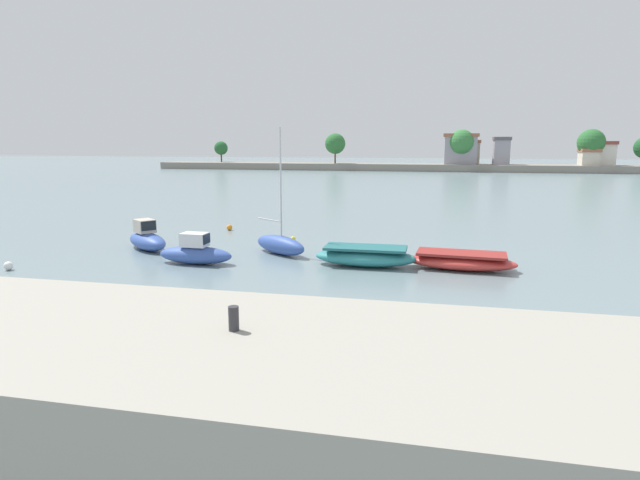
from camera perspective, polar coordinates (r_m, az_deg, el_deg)
The scene contains 14 objects.
ground_plane at distance 16.59m, azimuth 7.61°, elevation -11.94°, with size 400.00×400.00×0.00m, color slate.
seawall_embankment at distance 10.11m, azimuth 4.57°, elevation -18.81°, with size 90.74×5.78×2.75m, color #9E998C.
mooring_bollard at distance 10.34m, azimuth -9.37°, elevation -8.42°, with size 0.20×0.20×0.48m, color #2D2D33.
moored_boat_0 at distance 32.97m, azimuth -18.29°, elevation 0.09°, with size 4.09×3.68×1.79m.
moored_boat_1 at distance 28.41m, azimuth -13.39°, elevation -1.37°, with size 4.06×1.47×1.64m.
moored_boat_2 at distance 30.07m, azimuth -4.36°, elevation -0.45°, with size 3.95×3.24×7.14m.
moored_boat_3 at distance 27.30m, azimuth 4.97°, elevation -1.80°, with size 5.27×2.08×1.02m.
moored_boat_4 at distance 27.43m, azimuth 15.08°, elevation -2.23°, with size 5.61×2.50×0.87m.
mooring_buoy_0 at distance 30.61m, azimuth -30.78°, elevation -2.44°, with size 0.44×0.44×0.44m, color white.
mooring_buoy_1 at distance 23.80m, azimuth -29.95°, elevation -5.84°, with size 0.35×0.35×0.35m, color red.
mooring_buoy_2 at distance 38.72m, azimuth -9.82°, elevation 1.35°, with size 0.43×0.43×0.43m, color orange.
mooring_buoy_3 at distance 33.93m, azimuth -2.96°, elevation 0.12°, with size 0.34×0.34×0.34m, color yellow.
mooring_buoy_4 at distance 18.40m, azimuth 25.36°, elevation -10.17°, with size 0.25×0.25×0.25m, color white.
distant_shoreline at distance 120.82m, azimuth 14.28°, elevation 8.44°, with size 126.82×9.14×9.02m.
Camera 1 is at (1.11, -15.30, 6.34)m, focal length 29.43 mm.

